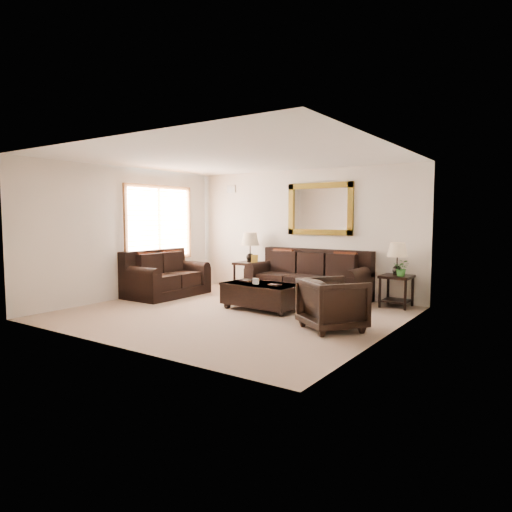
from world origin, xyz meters
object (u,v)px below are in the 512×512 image
Objects in this scene: loveseat at (165,279)px; end_table_right at (397,265)px; sofa at (309,281)px; coffee_table at (261,293)px; end_table_left at (250,253)px; armchair at (333,302)px.

end_table_right is (4.49, 1.57, 0.43)m from loveseat.
sofa is 1.70× the size of coffee_table.
end_table_right is at bearing 0.47° from end_table_left.
coffee_table is 1.70× the size of armchair.
armchair is (3.08, -2.24, -0.44)m from end_table_left.
end_table_right is (1.75, 0.17, 0.42)m from sofa.
armchair reaches higher than coffee_table.
loveseat is at bearing 27.52° from armchair.
coffee_table is (2.54, -0.07, -0.06)m from loveseat.
end_table_left is at bearing 174.89° from sofa.
end_table_left is at bearing -179.53° from end_table_right.
end_table_right is at bearing -70.73° from loveseat.
armchair is at bearing -54.47° from sofa.
end_table_left is 1.10× the size of end_table_right.
loveseat is at bearing -160.73° from end_table_right.
end_table_left is at bearing 134.39° from coffee_table.
armchair is (4.24, -0.70, 0.07)m from loveseat.
end_table_right is at bearing -59.43° from armchair.
loveseat reaches higher than coffee_table.
loveseat is 1.19× the size of coffee_table.
sofa is 3.08m from loveseat.
end_table_right is 2.59m from coffee_table.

